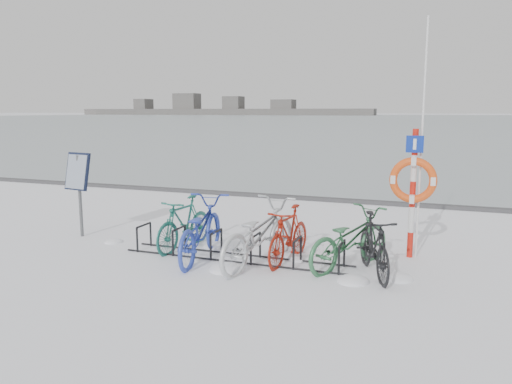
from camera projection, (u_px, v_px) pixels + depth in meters
The scene contains 14 objects.
ground at pixel (236, 259), 8.45m from camera, with size 900.00×900.00×0.00m, color white.
ice_sheet at pixel (432, 119), 151.85m from camera, with size 400.00×298.00×0.02m, color #A8B7BD.
quay_edge at pixel (317, 199), 13.90m from camera, with size 400.00×0.25×0.10m, color #3F3F42.
bike_rack at pixel (236, 249), 8.43m from camera, with size 4.00×0.48×0.46m.
info_board at pixel (78, 176), 9.77m from camera, with size 0.58×0.29×1.68m.
lifebuoy_station at pixel (413, 180), 8.29m from camera, with size 0.77×0.22×3.98m.
shoreline at pixel (214, 110), 290.47m from camera, with size 180.00×12.00×9.50m.
bike_0 at pixel (184, 222), 9.06m from camera, with size 0.46×1.64×0.98m, color #1F6759.
bike_1 at pixel (200, 227), 8.43m from camera, with size 0.71×2.04×1.07m, color #2D43B4.
bike_2 at pixel (259, 232), 8.03m from camera, with size 0.73×2.10×1.10m, color silver.
bike_3 at pixel (289, 233), 8.26m from camera, with size 0.45×1.60×0.96m, color #A11E0F.
bike_4 at pixel (349, 237), 7.95m from camera, with size 0.66×1.89×0.99m, color #326E44.
bike_5 at pixel (374, 243), 7.59m from camera, with size 0.46×1.62×0.97m, color black.
snow_drifts at pixel (273, 264), 8.19m from camera, with size 5.67×1.69×0.20m.
Camera 1 is at (3.16, -7.53, 2.48)m, focal length 35.00 mm.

